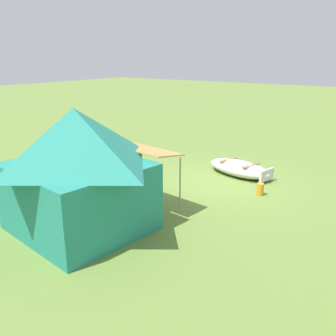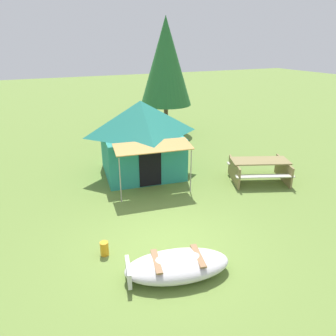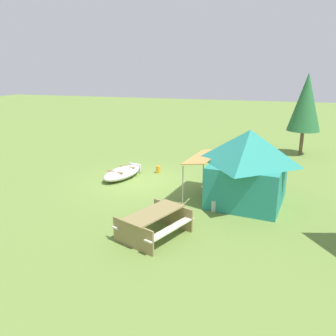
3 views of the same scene
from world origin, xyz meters
name	(u,v)px [view 3 (image 3 of 3)]	position (x,y,z in m)	size (l,w,h in m)	color
ground_plane	(143,183)	(0.00, 0.00, 0.00)	(80.00, 80.00, 0.00)	olive
beached_rowboat	(122,173)	(-0.32, -1.15, 0.24)	(2.44, 1.51, 0.47)	silver
canvas_cabin_tent	(248,166)	(0.98, 4.46, 1.42)	(3.28, 3.83, 2.73)	teal
picnic_table	(154,221)	(4.51, 2.08, 0.49)	(2.41, 2.14, 0.78)	olive
cooler_box	(214,204)	(1.97, 3.44, 0.20)	(0.55, 0.33, 0.40)	silver
fuel_can	(158,169)	(-1.56, 0.18, 0.17)	(0.20, 0.20, 0.34)	orange
pine_tree_back_left	(306,102)	(-7.40, 6.87, 2.97)	(1.80, 1.80, 4.57)	brown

